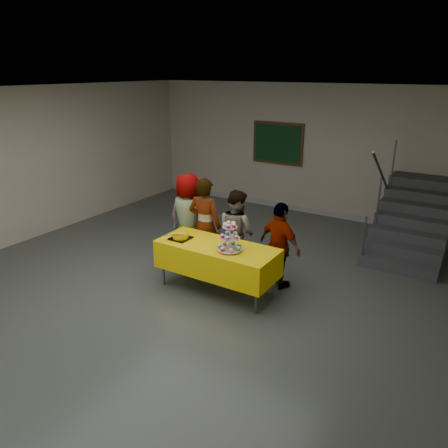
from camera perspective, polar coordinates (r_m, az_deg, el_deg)
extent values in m
plane|color=#4C514C|center=(6.83, -6.51, -9.37)|extent=(10.00, 10.00, 0.00)
cube|color=#B8AD94|center=(10.49, 10.57, 9.48)|extent=(8.00, 0.04, 3.00)
cube|color=#B8AD94|center=(9.24, -26.85, 6.32)|extent=(0.04, 10.00, 3.00)
cube|color=silver|center=(5.99, -7.66, 16.61)|extent=(8.00, 10.00, 0.04)
cube|color=#999999|center=(10.82, 10.06, 1.94)|extent=(7.90, 0.03, 0.12)
cylinder|color=#595960|center=(7.05, -7.96, -5.16)|extent=(0.04, 0.04, 0.73)
cylinder|color=#595960|center=(6.20, 4.21, -8.68)|extent=(0.04, 0.04, 0.73)
cylinder|color=#595960|center=(7.46, -5.11, -3.60)|extent=(0.04, 0.04, 0.73)
cylinder|color=#595960|center=(6.66, 6.59, -6.64)|extent=(0.04, 0.04, 0.73)
cube|color=#595960|center=(6.65, -0.92, -3.01)|extent=(1.80, 0.70, 0.02)
cube|color=yellow|center=(6.72, -0.91, -4.50)|extent=(1.88, 0.78, 0.44)
cylinder|color=silver|center=(6.44, 0.76, -3.46)|extent=(0.18, 0.18, 0.01)
cylinder|color=silver|center=(6.36, 0.76, -1.76)|extent=(0.02, 0.02, 0.42)
cylinder|color=silver|center=(6.43, 0.76, -3.25)|extent=(0.38, 0.38, 0.01)
cylinder|color=silver|center=(6.36, 0.76, -1.84)|extent=(0.30, 0.30, 0.01)
cylinder|color=silver|center=(6.30, 0.77, -0.41)|extent=(0.22, 0.22, 0.01)
cube|color=black|center=(6.91, -5.69, -1.86)|extent=(0.30, 0.30, 0.02)
cylinder|color=#FFC100|center=(6.89, -5.70, -1.52)|extent=(0.25, 0.25, 0.07)
ellipsoid|color=#FFC100|center=(6.88, -5.71, -1.25)|extent=(0.25, 0.25, 0.05)
ellipsoid|color=white|center=(6.82, -5.60, -1.28)|extent=(0.08, 0.08, 0.02)
cube|color=silver|center=(6.79, -6.52, -1.41)|extent=(0.30, 0.16, 0.04)
imported|color=#5D5C65|center=(7.77, -4.66, 0.82)|extent=(0.81, 0.55, 1.60)
imported|color=slate|center=(7.34, -2.51, -0.14)|extent=(0.63, 0.44, 1.63)
imported|color=slate|center=(7.31, 1.65, -1.00)|extent=(0.84, 0.75, 1.44)
imported|color=slate|center=(6.84, 7.28, -2.86)|extent=(0.89, 0.59, 1.40)
cube|color=#424447|center=(8.11, 21.69, -5.15)|extent=(1.30, 0.30, 0.18)
cube|color=#424447|center=(8.35, 22.18, -3.83)|extent=(1.30, 0.30, 0.36)
cube|color=#424447|center=(8.59, 22.64, -2.58)|extent=(1.30, 0.30, 0.54)
cube|color=#424447|center=(8.84, 23.08, -1.40)|extent=(1.30, 0.30, 0.72)
cube|color=#424447|center=(9.09, 23.49, -0.29)|extent=(1.30, 0.30, 0.90)
cube|color=#424447|center=(9.35, 23.88, 0.76)|extent=(1.30, 0.30, 1.08)
cube|color=#424447|center=(9.61, 24.25, 1.76)|extent=(1.30, 0.30, 1.26)
cube|color=#424447|center=(9.90, 24.52, 2.20)|extent=(1.30, 0.30, 1.26)
cylinder|color=#595960|center=(8.03, 17.78, -2.11)|extent=(0.04, 0.04, 0.90)
cylinder|color=#595960|center=(8.61, 19.55, 2.94)|extent=(0.04, 0.04, 0.90)
cylinder|color=#595960|center=(9.34, 21.24, 7.42)|extent=(0.04, 0.04, 0.90)
cylinder|color=#595960|center=(8.55, 19.98, 5.91)|extent=(0.04, 1.85, 1.20)
cube|color=#472B16|center=(10.72, 7.04, 10.42)|extent=(1.30, 0.04, 1.00)
cube|color=#123919|center=(10.70, 6.98, 10.40)|extent=(1.18, 0.02, 0.88)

